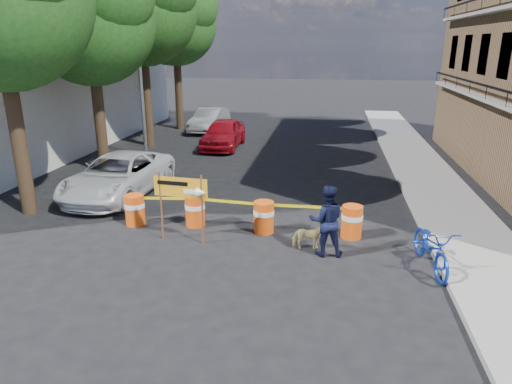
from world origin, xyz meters
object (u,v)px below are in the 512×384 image
(barrel_far_left, at_px, (135,209))
(sedan_silver, at_px, (210,120))
(barrel_far_right, at_px, (352,221))
(bicycle, at_px, (434,227))
(pedestrian, at_px, (326,221))
(dog, at_px, (308,237))
(sedan_red, at_px, (223,133))
(barrel_mid_right, at_px, (264,216))
(suv_white, at_px, (118,175))
(barrel_mid_left, at_px, (195,210))
(detour_sign, at_px, (187,193))

(barrel_far_left, relative_size, sedan_silver, 0.21)
(barrel_far_right, height_order, bicycle, bicycle)
(pedestrian, xyz_separation_m, dog, (-0.43, 0.22, -0.57))
(barrel_far_left, relative_size, sedan_red, 0.21)
(dog, bearing_deg, barrel_far_right, -55.97)
(barrel_mid_right, relative_size, suv_white, 0.18)
(barrel_mid_right, distance_m, dog, 1.59)
(barrel_far_left, xyz_separation_m, pedestrian, (5.49, -1.13, 0.44))
(barrel_mid_right, height_order, sedan_red, sedan_red)
(sedan_silver, bearing_deg, barrel_mid_right, -66.67)
(barrel_mid_left, height_order, sedan_silver, sedan_silver)
(barrel_mid_right, relative_size, detour_sign, 0.48)
(bicycle, relative_size, suv_white, 0.42)
(barrel_far_right, bearing_deg, barrel_mid_right, -179.12)
(detour_sign, distance_m, suv_white, 5.06)
(pedestrian, xyz_separation_m, suv_white, (-7.16, 3.64, -0.20))
(detour_sign, relative_size, sedan_silver, 0.45)
(barrel_mid_right, xyz_separation_m, bicycle, (4.16, -1.54, 0.59))
(detour_sign, height_order, dog, detour_sign)
(suv_white, bearing_deg, sedan_silver, 94.02)
(pedestrian, relative_size, bicycle, 0.86)
(sedan_red, bearing_deg, barrel_mid_right, -70.82)
(barrel_far_left, height_order, suv_white, suv_white)
(barrel_far_right, height_order, dog, barrel_far_right)
(barrel_far_left, distance_m, barrel_far_right, 6.18)
(barrel_far_left, bearing_deg, barrel_mid_left, 6.70)
(barrel_mid_left, xyz_separation_m, suv_white, (-3.41, 2.30, 0.23))
(barrel_far_left, distance_m, barrel_mid_right, 3.78)
(barrel_far_left, xyz_separation_m, barrel_mid_left, (1.75, 0.21, 0.00))
(bicycle, height_order, dog, bicycle)
(barrel_mid_right, bearing_deg, sedan_red, 108.79)
(barrel_far_left, xyz_separation_m, sedan_silver, (-1.67, 14.96, 0.22))
(barrel_far_left, relative_size, barrel_mid_left, 1.00)
(barrel_far_left, distance_m, pedestrian, 5.63)
(dog, height_order, suv_white, suv_white)
(dog, bearing_deg, sedan_silver, 16.11)
(detour_sign, distance_m, dog, 3.30)
(barrel_mid_left, bearing_deg, sedan_silver, 103.03)
(barrel_far_right, bearing_deg, sedan_red, 119.71)
(barrel_far_right, height_order, sedan_silver, sedan_silver)
(barrel_far_left, height_order, barrel_far_right, same)
(barrel_mid_right, relative_size, sedan_red, 0.21)
(dog, xyz_separation_m, suv_white, (-6.73, 3.42, 0.37))
(detour_sign, relative_size, dog, 2.34)
(pedestrian, bearing_deg, barrel_far_right, -126.24)
(dog, bearing_deg, bicycle, -108.72)
(detour_sign, bearing_deg, sedan_red, 103.88)
(suv_white, xyz_separation_m, sedan_silver, (0.00, 12.45, -0.01))
(barrel_far_right, xyz_separation_m, suv_white, (-7.85, 2.45, 0.23))
(barrel_far_right, xyz_separation_m, sedan_silver, (-7.85, 14.90, 0.22))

